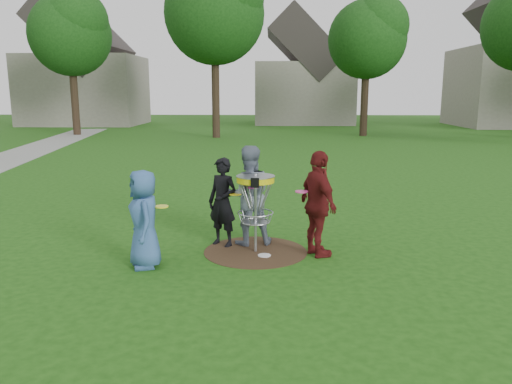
{
  "coord_description": "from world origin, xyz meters",
  "views": [
    {
      "loc": [
        0.25,
        -8.3,
        2.75
      ],
      "look_at": [
        0.0,
        0.3,
        1.0
      ],
      "focal_mm": 35.0,
      "sensor_mm": 36.0,
      "label": 1
    }
  ],
  "objects_px": {
    "player_blue": "(144,219)",
    "disc_golf_basket": "(255,194)",
    "player_maroon": "(318,204)",
    "player_grey": "(248,195)",
    "player_black": "(223,202)"
  },
  "relations": [
    {
      "from": "player_blue",
      "to": "disc_golf_basket",
      "type": "relative_size",
      "value": 1.13
    },
    {
      "from": "player_black",
      "to": "player_grey",
      "type": "relative_size",
      "value": 0.89
    },
    {
      "from": "player_black",
      "to": "player_blue",
      "type": "bearing_deg",
      "value": -103.0
    },
    {
      "from": "player_blue",
      "to": "disc_golf_basket",
      "type": "height_order",
      "value": "player_blue"
    },
    {
      "from": "player_grey",
      "to": "disc_golf_basket",
      "type": "height_order",
      "value": "player_grey"
    },
    {
      "from": "player_grey",
      "to": "player_blue",
      "type": "bearing_deg",
      "value": 26.97
    },
    {
      "from": "disc_golf_basket",
      "to": "player_blue",
      "type": "bearing_deg",
      "value": -155.39
    },
    {
      "from": "disc_golf_basket",
      "to": "player_maroon",
      "type": "bearing_deg",
      "value": -9.34
    },
    {
      "from": "player_maroon",
      "to": "player_grey",
      "type": "bearing_deg",
      "value": 38.03
    },
    {
      "from": "player_grey",
      "to": "disc_golf_basket",
      "type": "relative_size",
      "value": 1.31
    },
    {
      "from": "player_blue",
      "to": "player_black",
      "type": "xyz_separation_m",
      "value": [
        1.12,
        1.15,
        0.02
      ]
    },
    {
      "from": "player_maroon",
      "to": "player_black",
      "type": "bearing_deg",
      "value": 48.3
    },
    {
      "from": "player_grey",
      "to": "player_maroon",
      "type": "xyz_separation_m",
      "value": [
        1.2,
        -0.64,
        -0.01
      ]
    },
    {
      "from": "player_maroon",
      "to": "disc_golf_basket",
      "type": "bearing_deg",
      "value": 56.99
    },
    {
      "from": "player_grey",
      "to": "disc_golf_basket",
      "type": "bearing_deg",
      "value": 95.4
    }
  ]
}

